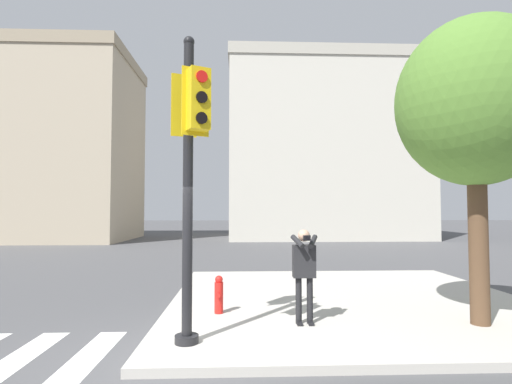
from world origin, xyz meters
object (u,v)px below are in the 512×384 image
at_px(person_photographer, 304,267).
at_px(fire_hydrant, 219,295).
at_px(street_tree, 475,104).
at_px(traffic_signal_pole, 189,147).

bearing_deg(person_photographer, fire_hydrant, 153.33).
bearing_deg(person_photographer, street_tree, -3.13).
relative_size(street_tree, fire_hydrant, 7.52).
relative_size(person_photographer, street_tree, 0.30).
distance_m(person_photographer, fire_hydrant, 1.85).
height_order(traffic_signal_pole, fire_hydrant, traffic_signal_pole).
xyz_separation_m(person_photographer, fire_hydrant, (-1.56, 0.78, -0.64)).
bearing_deg(street_tree, person_photographer, 176.87).
distance_m(traffic_signal_pole, street_tree, 5.18).
xyz_separation_m(street_tree, fire_hydrant, (-4.65, 0.95, -3.57)).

